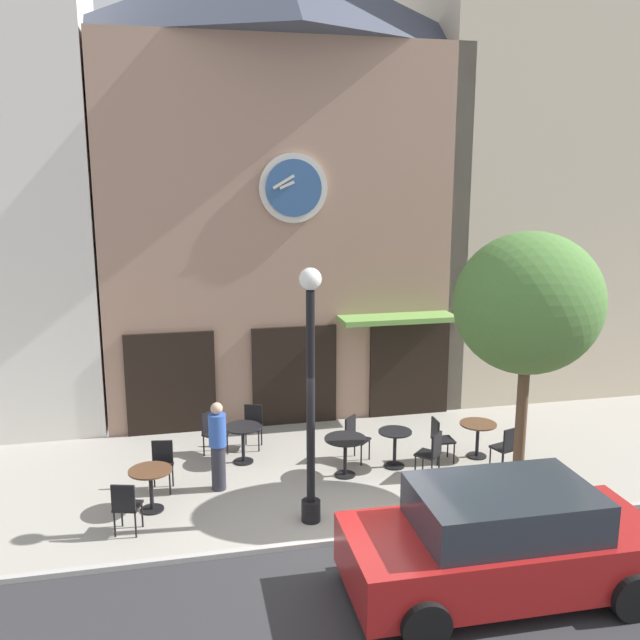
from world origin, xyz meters
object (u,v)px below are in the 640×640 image
object	(u,v)px
cafe_chair_near_tree	(126,504)
cafe_chair_left_end	(440,437)
cafe_chair_outer	(162,462)
parked_car_red	(502,542)
cafe_table_leftmost	(395,442)
cafe_chair_by_entrance	(212,430)
cafe_table_center_right	(243,436)
pedestrian_blue	(218,445)
street_tree	(529,304)
street_lamp	(311,397)
cafe_chair_mid_row	(253,423)
cafe_chair_corner	(507,445)
cafe_chair_facing_wall	(354,435)
cafe_table_center_left	(345,447)
cafe_table_rightmost	(478,432)
cafe_chair_near_lamp	(432,451)
cafe_table_near_curb	(151,481)

from	to	relation	value
cafe_chair_near_tree	cafe_chair_left_end	size ratio (longest dim) A/B	1.00
cafe_chair_outer	cafe_chair_left_end	distance (m)	5.43
cafe_chair_left_end	parked_car_red	distance (m)	4.42
cafe_table_leftmost	cafe_chair_by_entrance	xyz separation A→B (m)	(-3.47, 1.41, 0.02)
cafe_table_center_right	pedestrian_blue	distance (m)	1.29
street_tree	street_lamp	bearing A→B (deg)	-178.91
cafe_chair_mid_row	cafe_chair_corner	size ratio (longest dim) A/B	1.00
cafe_chair_corner	cafe_chair_facing_wall	xyz separation A→B (m)	(-2.74, 1.16, 0.00)
cafe_table_center_left	cafe_table_leftmost	size ratio (longest dim) A/B	1.07
cafe_table_center_right	cafe_chair_left_end	world-z (taller)	cafe_chair_left_end
street_lamp	cafe_chair_facing_wall	world-z (taller)	street_lamp
cafe_table_rightmost	cafe_chair_by_entrance	bearing A→B (deg)	166.04
street_lamp	cafe_chair_left_end	distance (m)	3.88
cafe_chair_near_tree	pedestrian_blue	distance (m)	2.07
street_lamp	cafe_table_center_right	size ratio (longest dim) A/B	5.61
street_lamp	cafe_chair_near_lamp	distance (m)	3.27
cafe_table_center_right	cafe_chair_outer	distance (m)	1.80
street_tree	cafe_chair_outer	xyz separation A→B (m)	(-6.21, 1.69, -2.99)
cafe_chair_mid_row	cafe_chair_by_entrance	bearing A→B (deg)	-165.45
street_tree	cafe_chair_by_entrance	distance (m)	6.76
cafe_chair_facing_wall	pedestrian_blue	xyz separation A→B (m)	(-2.78, -0.73, 0.33)
pedestrian_blue	cafe_table_rightmost	bearing A→B (deg)	3.70
cafe_table_center_left	cafe_chair_mid_row	size ratio (longest dim) A/B	0.89
cafe_chair_near_lamp	cafe_chair_by_entrance	bearing A→B (deg)	153.11
street_lamp	street_tree	bearing A→B (deg)	1.09
cafe_table_leftmost	parked_car_red	size ratio (longest dim) A/B	0.17
cafe_table_center_left	cafe_chair_mid_row	world-z (taller)	cafe_chair_mid_row
cafe_chair_mid_row	cafe_table_center_left	bearing A→B (deg)	-49.71
street_tree	cafe_chair_corner	distance (m)	3.18
pedestrian_blue	parked_car_red	world-z (taller)	pedestrian_blue
cafe_chair_facing_wall	cafe_chair_mid_row	bearing A→B (deg)	149.16
cafe_table_center_right	cafe_chair_mid_row	distance (m)	0.82
cafe_table_rightmost	cafe_chair_corner	world-z (taller)	cafe_chair_corner
cafe_chair_by_entrance	cafe_chair_left_end	distance (m)	4.63
cafe_chair_mid_row	cafe_chair_by_entrance	size ratio (longest dim) A/B	1.00
cafe_table_center_right	cafe_table_rightmost	size ratio (longest dim) A/B	1.02
cafe_chair_corner	cafe_chair_near_lamp	world-z (taller)	same
cafe_table_leftmost	cafe_chair_corner	distance (m)	2.16
cafe_table_near_curb	cafe_chair_facing_wall	world-z (taller)	cafe_chair_facing_wall
pedestrian_blue	street_lamp	bearing A→B (deg)	-47.15
street_lamp	cafe_chair_near_tree	distance (m)	3.40
cafe_table_center_left	cafe_chair_outer	bearing A→B (deg)	176.83
cafe_chair_mid_row	cafe_chair_left_end	bearing A→B (deg)	-24.05
cafe_chair_outer	cafe_chair_left_end	bearing A→B (deg)	0.47
street_lamp	cafe_table_rightmost	distance (m)	4.59
cafe_table_center_left	pedestrian_blue	xyz separation A→B (m)	(-2.41, -0.05, 0.29)
cafe_chair_corner	street_tree	bearing A→B (deg)	-107.16
cafe_table_center_left	street_tree	bearing A→B (deg)	-28.21
cafe_table_near_curb	cafe_table_center_right	xyz separation A→B (m)	(1.76, 1.67, 0.01)
cafe_table_center_left	cafe_chair_near_lamp	world-z (taller)	cafe_chair_near_lamp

